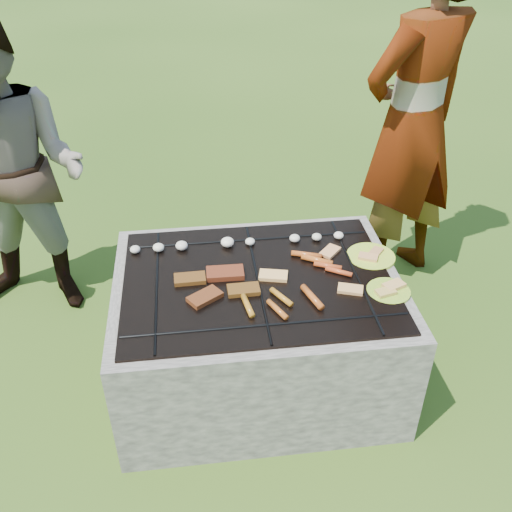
# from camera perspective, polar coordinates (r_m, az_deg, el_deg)

# --- Properties ---
(lawn) EXTENTS (60.00, 60.00, 0.00)m
(lawn) POSITION_cam_1_polar(r_m,az_deg,el_deg) (2.98, 0.12, -11.72)
(lawn) COLOR #234511
(lawn) RESTS_ON ground
(fire_pit) EXTENTS (1.30, 1.00, 0.62)m
(fire_pit) POSITION_cam_1_polar(r_m,az_deg,el_deg) (2.78, 0.13, -7.70)
(fire_pit) COLOR #A9A296
(fire_pit) RESTS_ON ground
(mushrooms) EXTENTS (1.05, 0.06, 0.05)m
(mushrooms) POSITION_cam_1_polar(r_m,az_deg,el_deg) (2.78, -2.52, 1.37)
(mushrooms) COLOR beige
(mushrooms) RESTS_ON fire_pit
(pork_slabs) EXTENTS (0.37, 0.28, 0.02)m
(pork_slabs) POSITION_cam_1_polar(r_m,az_deg,el_deg) (2.53, -3.91, -2.69)
(pork_slabs) COLOR #93591A
(pork_slabs) RESTS_ON fire_pit
(sausages) EXTENTS (0.52, 0.48, 0.03)m
(sausages) POSITION_cam_1_polar(r_m,az_deg,el_deg) (2.54, 4.61, -2.56)
(sausages) COLOR orange
(sausages) RESTS_ON fire_pit
(bread_on_grate) EXTENTS (0.45, 0.41, 0.02)m
(bread_on_grate) POSITION_cam_1_polar(r_m,az_deg,el_deg) (2.61, 5.46, -1.63)
(bread_on_grate) COLOR #FCD080
(bread_on_grate) RESTS_ON fire_pit
(plate_far) EXTENTS (0.30, 0.30, 0.03)m
(plate_far) POSITION_cam_1_polar(r_m,az_deg,el_deg) (2.77, 11.41, -0.05)
(plate_far) COLOR #F2F23A
(plate_far) RESTS_ON fire_pit
(plate_near) EXTENTS (0.20, 0.20, 0.03)m
(plate_near) POSITION_cam_1_polar(r_m,az_deg,el_deg) (2.57, 13.15, -3.37)
(plate_near) COLOR yellow
(plate_near) RESTS_ON fire_pit
(cook) EXTENTS (0.85, 0.74, 1.97)m
(cook) POSITION_cam_1_polar(r_m,az_deg,el_deg) (3.31, 15.45, 12.66)
(cook) COLOR gray
(cook) RESTS_ON ground
(bystander) EXTENTS (0.92, 0.78, 1.65)m
(bystander) POSITION_cam_1_polar(r_m,az_deg,el_deg) (3.22, -23.10, 7.30)
(bystander) COLOR gray
(bystander) RESTS_ON ground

